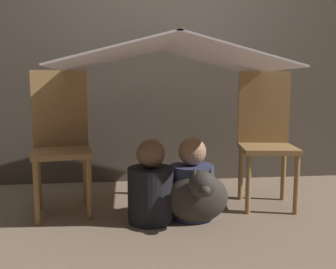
{
  "coord_description": "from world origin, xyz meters",
  "views": [
    {
      "loc": [
        -0.29,
        -2.44,
        0.88
      ],
      "look_at": [
        0.0,
        0.11,
        0.54
      ],
      "focal_mm": 40.0,
      "sensor_mm": 36.0,
      "label": 1
    }
  ],
  "objects_px": {
    "chair_left": "(61,137)",
    "chair_right": "(266,134)",
    "person_second": "(192,185)",
    "dog": "(198,196)",
    "person_front": "(151,188)"
  },
  "relations": [
    {
      "from": "chair_right",
      "to": "person_front",
      "type": "distance_m",
      "value": 0.96
    },
    {
      "from": "person_second",
      "to": "dog",
      "type": "xyz_separation_m",
      "value": [
        0.02,
        -0.12,
        -0.04
      ]
    },
    {
      "from": "person_front",
      "to": "person_second",
      "type": "relative_size",
      "value": 1.0
    },
    {
      "from": "chair_left",
      "to": "dog",
      "type": "distance_m",
      "value": 1.02
    },
    {
      "from": "chair_left",
      "to": "chair_right",
      "type": "xyz_separation_m",
      "value": [
        1.47,
        0.0,
        0.0
      ]
    },
    {
      "from": "dog",
      "to": "chair_right",
      "type": "bearing_deg",
      "value": 32.26
    },
    {
      "from": "chair_left",
      "to": "person_second",
      "type": "height_order",
      "value": "chair_left"
    },
    {
      "from": "chair_right",
      "to": "dog",
      "type": "relative_size",
      "value": 2.45
    },
    {
      "from": "chair_left",
      "to": "chair_right",
      "type": "relative_size",
      "value": 1.0
    },
    {
      "from": "person_second",
      "to": "person_front",
      "type": "bearing_deg",
      "value": -170.66
    },
    {
      "from": "chair_right",
      "to": "dog",
      "type": "xyz_separation_m",
      "value": [
        -0.57,
        -0.36,
        -0.34
      ]
    },
    {
      "from": "chair_left",
      "to": "person_second",
      "type": "distance_m",
      "value": 0.96
    },
    {
      "from": "chair_left",
      "to": "person_second",
      "type": "xyz_separation_m",
      "value": [
        0.88,
        -0.24,
        -0.3
      ]
    },
    {
      "from": "person_second",
      "to": "dog",
      "type": "height_order",
      "value": "person_second"
    },
    {
      "from": "chair_left",
      "to": "person_second",
      "type": "relative_size",
      "value": 1.82
    }
  ]
}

